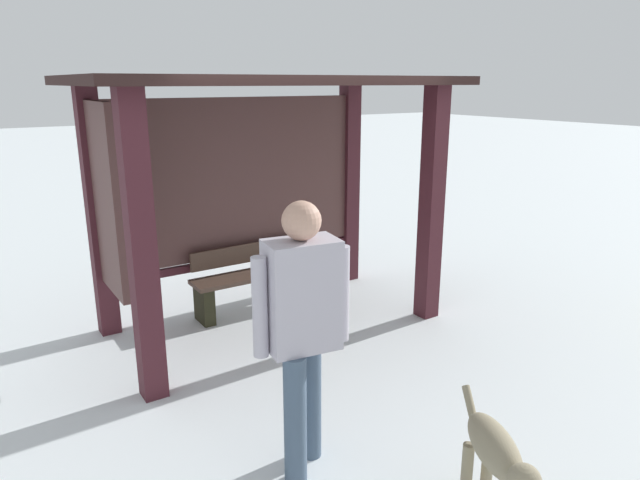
{
  "coord_description": "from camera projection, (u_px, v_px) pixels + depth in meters",
  "views": [
    {
      "loc": [
        -2.54,
        -4.78,
        2.4
      ],
      "look_at": [
        0.36,
        -0.34,
        0.91
      ],
      "focal_mm": 31.78,
      "sensor_mm": 36.0,
      "label": 1
    }
  ],
  "objects": [
    {
      "name": "person_walking",
      "position": [
        302.0,
        319.0,
        3.38
      ],
      "size": [
        0.62,
        0.33,
        1.75
      ],
      "color": "#B4AEBC",
      "rests_on": "ground"
    },
    {
      "name": "dog",
      "position": [
        496.0,
        456.0,
        3.14
      ],
      "size": [
        0.46,
        0.82,
        0.57
      ],
      "color": "gray",
      "rests_on": "ground"
    },
    {
      "name": "bus_shelter",
      "position": [
        248.0,
        151.0,
        5.48
      ],
      "size": [
        3.46,
        1.96,
        2.45
      ],
      "color": "#441C24",
      "rests_on": "ground"
    },
    {
      "name": "ground_plane",
      "position": [
        273.0,
        323.0,
        5.84
      ],
      "size": [
        60.0,
        60.0,
        0.0
      ],
      "primitive_type": "plane",
      "color": "white"
    },
    {
      "name": "bench_left_inside",
      "position": [
        253.0,
        280.0,
        6.1
      ],
      "size": [
        1.35,
        0.35,
        0.71
      ],
      "color": "#4C382D",
      "rests_on": "ground"
    }
  ]
}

